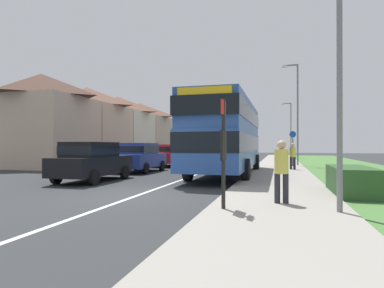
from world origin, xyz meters
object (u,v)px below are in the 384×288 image
object	(u,v)px
cycle_route_sign	(293,147)
street_lamp_near	(334,30)
parked_car_silver	(189,152)
double_decker_bus	(227,134)
bus_stop_sign	(223,146)
parked_car_black	(92,160)
street_lamp_mid	(296,108)
pedestrian_at_stop	(281,168)
parked_car_red	(170,154)
pedestrian_walking_away	(293,155)
parked_car_blue	(140,156)
street_lamp_far	(290,126)

from	to	relation	value
cycle_route_sign	street_lamp_near	world-z (taller)	street_lamp_near
parked_car_silver	cycle_route_sign	bearing A→B (deg)	-27.95
double_decker_bus	bus_stop_sign	xyz separation A→B (m)	(1.38, -9.18, -0.60)
double_decker_bus	street_lamp_near	world-z (taller)	street_lamp_near
parked_car_silver	bus_stop_sign	size ratio (longest dim) A/B	1.74
cycle_route_sign	parked_car_black	bearing A→B (deg)	-127.97
street_lamp_mid	cycle_route_sign	bearing A→B (deg)	-103.69
pedestrian_at_stop	street_lamp_near	xyz separation A→B (m)	(1.09, -0.76, 3.06)
parked_car_silver	street_lamp_near	xyz separation A→B (m)	(8.95, -20.36, 3.10)
parked_car_red	cycle_route_sign	distance (m)	8.68
pedestrian_walking_away	street_lamp_near	xyz separation A→B (m)	(0.39, -12.50, 3.06)
cycle_route_sign	bus_stop_sign	bearing A→B (deg)	-97.41
pedestrian_at_stop	street_lamp_near	size ratio (longest dim) A/B	0.24
pedestrian_at_stop	bus_stop_sign	world-z (taller)	bus_stop_sign
pedestrian_at_stop	parked_car_silver	bearing A→B (deg)	111.86
parked_car_blue	street_lamp_mid	xyz separation A→B (m)	(8.95, 7.19, 3.32)
pedestrian_walking_away	bus_stop_sign	xyz separation A→B (m)	(-1.96, -12.77, 0.56)
parked_car_blue	pedestrian_walking_away	world-z (taller)	parked_car_blue
parked_car_red	pedestrian_walking_away	xyz separation A→B (m)	(8.50, -2.48, 0.09)
double_decker_bus	parked_car_red	distance (m)	8.07
parked_car_red	street_lamp_mid	world-z (taller)	street_lamp_mid
parked_car_black	street_lamp_mid	world-z (taller)	street_lamp_mid
pedestrian_at_stop	bus_stop_sign	size ratio (longest dim) A/B	0.64
cycle_route_sign	street_lamp_far	world-z (taller)	street_lamp_far
parked_car_black	parked_car_blue	bearing A→B (deg)	90.63
parked_car_red	street_lamp_near	bearing A→B (deg)	-59.29
double_decker_bus	pedestrian_walking_away	size ratio (longest dim) A/B	6.26
street_lamp_near	street_lamp_far	bearing A→B (deg)	89.97
parked_car_blue	bus_stop_sign	size ratio (longest dim) A/B	1.54
street_lamp_near	street_lamp_far	world-z (taller)	street_lamp_near
street_lamp_near	parked_car_black	bearing A→B (deg)	152.06
parked_car_red	street_lamp_mid	distance (m)	9.71
parked_car_red	pedestrian_at_stop	bearing A→B (deg)	-61.22
parked_car_blue	street_lamp_near	size ratio (longest dim) A/B	0.57
parked_car_blue	pedestrian_at_stop	size ratio (longest dim) A/B	2.39
parked_car_blue	cycle_route_sign	distance (m)	10.58
parked_car_black	street_lamp_far	xyz separation A→B (m)	(8.90, 27.45, 2.88)
parked_car_silver	street_lamp_mid	world-z (taller)	street_lamp_mid
double_decker_bus	pedestrian_at_stop	world-z (taller)	double_decker_bus
parked_car_black	parked_car_silver	size ratio (longest dim) A/B	0.91
double_decker_bus	parked_car_silver	size ratio (longest dim) A/B	2.31
double_decker_bus	street_lamp_near	xyz separation A→B (m)	(3.73, -8.90, 1.90)
parked_car_blue	street_lamp_mid	distance (m)	11.95
parked_car_black	parked_car_silver	xyz separation A→B (m)	(-0.07, 15.65, 0.02)
pedestrian_walking_away	parked_car_blue	bearing A→B (deg)	-161.96
parked_car_blue	parked_car_red	bearing A→B (deg)	89.53
bus_stop_sign	cycle_route_sign	size ratio (longest dim) A/B	1.03
pedestrian_at_stop	parked_car_red	bearing A→B (deg)	118.78
bus_stop_sign	street_lamp_mid	bearing A→B (deg)	82.16
pedestrian_walking_away	cycle_route_sign	size ratio (longest dim) A/B	0.66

